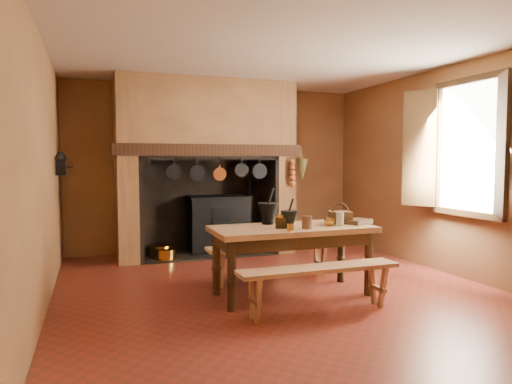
# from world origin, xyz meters

# --- Properties ---
(floor) EXTENTS (5.50, 5.50, 0.00)m
(floor) POSITION_xyz_m (0.00, 0.00, 0.00)
(floor) COLOR maroon
(floor) RESTS_ON ground
(ceiling) EXTENTS (5.50, 5.50, 0.00)m
(ceiling) POSITION_xyz_m (0.00, 0.00, 2.80)
(ceiling) COLOR silver
(ceiling) RESTS_ON back_wall
(back_wall) EXTENTS (5.00, 0.02, 2.80)m
(back_wall) POSITION_xyz_m (0.00, 2.75, 1.40)
(back_wall) COLOR #97673C
(back_wall) RESTS_ON floor
(wall_left) EXTENTS (0.02, 5.50, 2.80)m
(wall_left) POSITION_xyz_m (-2.50, 0.00, 1.40)
(wall_left) COLOR #97673C
(wall_left) RESTS_ON floor
(wall_right) EXTENTS (0.02, 5.50, 2.80)m
(wall_right) POSITION_xyz_m (2.50, 0.00, 1.40)
(wall_right) COLOR #97673C
(wall_right) RESTS_ON floor
(wall_front) EXTENTS (5.00, 0.02, 2.80)m
(wall_front) POSITION_xyz_m (0.00, -2.75, 1.40)
(wall_front) COLOR #97673C
(wall_front) RESTS_ON floor
(chimney_breast) EXTENTS (2.95, 0.96, 2.80)m
(chimney_breast) POSITION_xyz_m (-0.30, 2.31, 1.81)
(chimney_breast) COLOR #97673C
(chimney_breast) RESTS_ON floor
(iron_range) EXTENTS (1.12, 0.55, 1.60)m
(iron_range) POSITION_xyz_m (-0.04, 2.45, 0.48)
(iron_range) COLOR black
(iron_range) RESTS_ON floor
(hearth_pans) EXTENTS (0.51, 0.62, 0.20)m
(hearth_pans) POSITION_xyz_m (-1.05, 2.22, 0.09)
(hearth_pans) COLOR #BB852B
(hearth_pans) RESTS_ON floor
(hanging_pans) EXTENTS (1.92, 0.29, 0.27)m
(hanging_pans) POSITION_xyz_m (-0.34, 1.81, 1.36)
(hanging_pans) COLOR black
(hanging_pans) RESTS_ON chimney_breast
(onion_string) EXTENTS (0.12, 0.10, 0.46)m
(onion_string) POSITION_xyz_m (1.00, 1.79, 1.33)
(onion_string) COLOR #9B441C
(onion_string) RESTS_ON chimney_breast
(herb_bunch) EXTENTS (0.20, 0.20, 0.35)m
(herb_bunch) POSITION_xyz_m (1.18, 1.79, 1.38)
(herb_bunch) COLOR #525729
(herb_bunch) RESTS_ON chimney_breast
(window) EXTENTS (0.39, 1.75, 1.76)m
(window) POSITION_xyz_m (2.35, -0.40, 1.70)
(window) COLOR white
(window) RESTS_ON wall_right
(wall_coffee_mill) EXTENTS (0.23, 0.16, 0.31)m
(wall_coffee_mill) POSITION_xyz_m (-2.42, 1.55, 1.52)
(wall_coffee_mill) COLOR black
(wall_coffee_mill) RESTS_ON wall_left
(work_table) EXTENTS (1.82, 0.81, 0.79)m
(work_table) POSITION_xyz_m (0.09, -0.26, 0.67)
(work_table) COLOR tan
(work_table) RESTS_ON floor
(bench_front) EXTENTS (1.69, 0.30, 0.48)m
(bench_front) POSITION_xyz_m (0.09, -0.92, 0.36)
(bench_front) COLOR tan
(bench_front) RESTS_ON floor
(bench_back) EXTENTS (1.67, 0.29, 0.47)m
(bench_back) POSITION_xyz_m (0.09, 0.37, 0.35)
(bench_back) COLOR tan
(bench_back) RESTS_ON floor
(mortar_large) EXTENTS (0.25, 0.25, 0.42)m
(mortar_large) POSITION_xyz_m (-0.11, -0.00, 0.93)
(mortar_large) COLOR black
(mortar_large) RESTS_ON work_table
(mortar_small) EXTENTS (0.19, 0.19, 0.33)m
(mortar_small) POSITION_xyz_m (-0.00, -0.36, 0.90)
(mortar_small) COLOR black
(mortar_small) RESTS_ON work_table
(coffee_grinder) EXTENTS (0.18, 0.16, 0.18)m
(coffee_grinder) POSITION_xyz_m (-0.09, -0.34, 0.86)
(coffee_grinder) COLOR #382311
(coffee_grinder) RESTS_ON work_table
(brass_mug_a) EXTENTS (0.09, 0.09, 0.08)m
(brass_mug_a) POSITION_xyz_m (-0.08, -0.57, 0.83)
(brass_mug_a) COLOR #BB852B
(brass_mug_a) RESTS_ON work_table
(brass_mug_b) EXTENTS (0.10, 0.10, 0.09)m
(brass_mug_b) POSITION_xyz_m (-0.01, 0.05, 0.83)
(brass_mug_b) COLOR #BB852B
(brass_mug_b) RESTS_ON work_table
(mixing_bowl) EXTENTS (0.33, 0.33, 0.07)m
(mixing_bowl) POSITION_xyz_m (0.75, -0.18, 0.82)
(mixing_bowl) COLOR #BCB691
(mixing_bowl) RESTS_ON work_table
(stoneware_crock) EXTENTS (0.13, 0.13, 0.14)m
(stoneware_crock) POSITION_xyz_m (0.16, -0.48, 0.86)
(stoneware_crock) COLOR brown
(stoneware_crock) RESTS_ON work_table
(glass_jar) EXTENTS (0.11, 0.11, 0.16)m
(glass_jar) POSITION_xyz_m (0.62, -0.40, 0.87)
(glass_jar) COLOR beige
(glass_jar) RESTS_ON work_table
(wicker_basket) EXTENTS (0.30, 0.25, 0.25)m
(wicker_basket) POSITION_xyz_m (0.72, -0.23, 0.87)
(wicker_basket) COLOR #543419
(wicker_basket) RESTS_ON work_table
(wooden_tray) EXTENTS (0.37, 0.33, 0.05)m
(wooden_tray) POSITION_xyz_m (0.90, -0.32, 0.82)
(wooden_tray) COLOR #382311
(wooden_tray) RESTS_ON work_table
(brass_cup) EXTENTS (0.15, 0.15, 0.09)m
(brass_cup) POSITION_xyz_m (0.50, -0.37, 0.84)
(brass_cup) COLOR #BB852B
(brass_cup) RESTS_ON work_table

